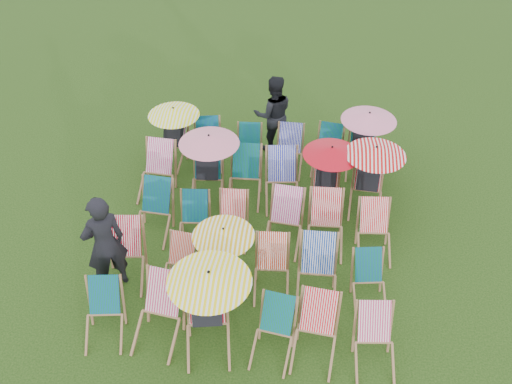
# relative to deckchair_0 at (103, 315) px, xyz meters

# --- Properties ---
(ground) EXTENTS (100.00, 100.00, 0.00)m
(ground) POSITION_rel_deckchair_0_xyz_m (2.09, 2.23, -0.45)
(ground) COLOR black
(ground) RESTS_ON ground
(deckchair_0) EXTENTS (0.70, 0.89, 0.90)m
(deckchair_0) POSITION_rel_deckchair_0_xyz_m (0.00, 0.00, 0.00)
(deckchair_0) COLOR #8B6241
(deckchair_0) RESTS_ON ground
(deckchair_1) EXTENTS (0.82, 1.04, 1.03)m
(deckchair_1) POSITION_rel_deckchair_0_xyz_m (0.85, 0.05, 0.07)
(deckchair_1) COLOR #8B6241
(deckchair_1) RESTS_ON ground
(deckchair_2) EXTENTS (1.23, 1.33, 1.46)m
(deckchair_2) POSITION_rel_deckchair_0_xyz_m (1.62, 0.02, 0.32)
(deckchair_2) COLOR #8B6241
(deckchair_2) RESTS_ON ground
(deckchair_3) EXTENTS (0.72, 0.91, 0.89)m
(deckchair_3) POSITION_rel_deckchair_0_xyz_m (2.60, -0.06, -0.00)
(deckchair_3) COLOR #8B6241
(deckchair_3) RESTS_ON ground
(deckchair_4) EXTENTS (0.74, 0.96, 0.97)m
(deckchair_4) POSITION_rel_deckchair_0_xyz_m (3.22, -0.02, 0.04)
(deckchair_4) COLOR #8B6241
(deckchair_4) RESTS_ON ground
(deckchair_5) EXTENTS (0.68, 0.90, 0.92)m
(deckchair_5) POSITION_rel_deckchair_0_xyz_m (4.08, -0.08, 0.01)
(deckchair_5) COLOR #8B6241
(deckchair_5) RESTS_ON ground
(deckchair_6) EXTENTS (0.76, 1.00, 1.01)m
(deckchair_6) POSITION_rel_deckchair_0_xyz_m (-0.01, 1.18, 0.06)
(deckchair_6) COLOR #8B6241
(deckchair_6) RESTS_ON ground
(deckchair_7) EXTENTS (0.64, 0.82, 0.82)m
(deckchair_7) POSITION_rel_deckchair_0_xyz_m (0.91, 1.16, -0.04)
(deckchair_7) COLOR #8B6241
(deckchair_7) RESTS_ON ground
(deckchair_8) EXTENTS (1.01, 1.10, 1.20)m
(deckchair_8) POSITION_rel_deckchair_0_xyz_m (1.65, 1.19, 0.19)
(deckchair_8) COLOR #8B6241
(deckchair_8) RESTS_ON ground
(deckchair_9) EXTENTS (0.65, 0.88, 0.92)m
(deckchair_9) POSITION_rel_deckchair_0_xyz_m (2.47, 1.18, 0.01)
(deckchair_9) COLOR #8B6241
(deckchair_9) RESTS_ON ground
(deckchair_10) EXTENTS (0.68, 0.95, 1.02)m
(deckchair_10) POSITION_rel_deckchair_0_xyz_m (3.21, 1.12, 0.06)
(deckchair_10) COLOR #8B6241
(deckchair_10) RESTS_ON ground
(deckchair_11) EXTENTS (0.66, 0.84, 0.84)m
(deckchair_11) POSITION_rel_deckchair_0_xyz_m (4.06, 1.11, -0.03)
(deckchair_11) COLOR #8B6241
(deckchair_11) RESTS_ON ground
(deckchair_12) EXTENTS (0.72, 0.95, 0.98)m
(deckchair_12) POSITION_rel_deckchair_0_xyz_m (0.20, 2.33, 0.04)
(deckchair_12) COLOR #8B6241
(deckchair_12) RESTS_ON ground
(deckchair_13) EXTENTS (0.64, 0.85, 0.88)m
(deckchair_13) POSITION_rel_deckchair_0_xyz_m (0.98, 2.19, -0.01)
(deckchair_13) COLOR #8B6241
(deckchair_13) RESTS_ON ground
(deckchair_14) EXTENTS (0.59, 0.82, 0.87)m
(deckchair_14) POSITION_rel_deckchair_0_xyz_m (1.66, 2.29, -0.01)
(deckchair_14) COLOR #8B6241
(deckchair_14) RESTS_ON ground
(deckchair_15) EXTENTS (0.74, 0.97, 0.99)m
(deckchair_15) POSITION_rel_deckchair_0_xyz_m (2.59, 2.30, 0.04)
(deckchair_15) COLOR #8B6241
(deckchair_15) RESTS_ON ground
(deckchair_16) EXTENTS (0.69, 0.94, 1.00)m
(deckchair_16) POSITION_rel_deckchair_0_xyz_m (3.33, 2.30, 0.05)
(deckchair_16) COLOR #8B6241
(deckchair_16) RESTS_ON ground
(deckchair_17) EXTENTS (0.68, 0.90, 0.93)m
(deckchair_17) POSITION_rel_deckchair_0_xyz_m (4.19, 2.25, 0.02)
(deckchair_17) COLOR #8B6241
(deckchair_17) RESTS_ON ground
(deckchair_18) EXTENTS (0.74, 0.98, 1.01)m
(deckchair_18) POSITION_rel_deckchair_0_xyz_m (-0.02, 3.46, 0.06)
(deckchair_18) COLOR #8B6241
(deckchair_18) RESTS_ON ground
(deckchair_19) EXTENTS (1.16, 1.22, 1.38)m
(deckchair_19) POSITION_rel_deckchair_0_xyz_m (1.02, 3.47, 0.28)
(deckchair_19) COLOR #8B6241
(deckchair_19) RESTS_ON ground
(deckchair_20) EXTENTS (0.68, 0.94, 1.00)m
(deckchair_20) POSITION_rel_deckchair_0_xyz_m (1.74, 3.49, 0.05)
(deckchair_20) COLOR #8B6241
(deckchair_20) RESTS_ON ground
(deckchair_21) EXTENTS (0.78, 1.01, 1.03)m
(deckchair_21) POSITION_rel_deckchair_0_xyz_m (2.47, 3.45, 0.07)
(deckchair_21) COLOR #8B6241
(deckchair_21) RESTS_ON ground
(deckchair_22) EXTENTS (1.08, 1.12, 1.29)m
(deckchair_22) POSITION_rel_deckchair_0_xyz_m (3.33, 3.48, 0.23)
(deckchair_22) COLOR #8B6241
(deckchair_22) RESTS_ON ground
(deckchair_23) EXTENTS (1.14, 1.20, 1.35)m
(deckchair_23) POSITION_rel_deckchair_0_xyz_m (4.12, 3.47, 0.27)
(deckchair_23) COLOR #8B6241
(deckchair_23) RESTS_ON ground
(deckchair_24) EXTENTS (1.07, 1.14, 1.27)m
(deckchair_24) POSITION_rel_deckchair_0_xyz_m (0.07, 4.55, 0.22)
(deckchair_24) COLOR #8B6241
(deckchair_24) RESTS_ON ground
(deckchair_25) EXTENTS (0.74, 0.94, 0.92)m
(deckchair_25) POSITION_rel_deckchair_0_xyz_m (0.82, 4.56, 0.01)
(deckchair_25) COLOR #8B6241
(deckchair_25) RESTS_ON ground
(deckchair_26) EXTENTS (0.60, 0.81, 0.85)m
(deckchair_26) POSITION_rel_deckchair_0_xyz_m (1.69, 4.54, -0.02)
(deckchair_26) COLOR #8B6241
(deckchair_26) RESTS_ON ground
(deckchair_27) EXTENTS (0.63, 0.86, 0.90)m
(deckchair_27) POSITION_rel_deckchair_0_xyz_m (2.54, 4.52, 0.00)
(deckchair_27) COLOR #8B6241
(deckchair_27) RESTS_ON ground
(deckchair_28) EXTENTS (0.71, 0.90, 0.89)m
(deckchair_28) POSITION_rel_deckchair_0_xyz_m (3.35, 4.62, -0.00)
(deckchair_28) COLOR #8B6241
(deckchair_28) RESTS_ON ground
(deckchair_29) EXTENTS (1.12, 1.17, 1.33)m
(deckchair_29) POSITION_rel_deckchair_0_xyz_m (4.06, 4.67, 0.26)
(deckchair_29) COLOR #8B6241
(deckchair_29) RESTS_ON ground
(person_left) EXTENTS (0.82, 0.78, 1.90)m
(person_left) POSITION_rel_deckchair_0_xyz_m (-0.21, 1.00, 0.50)
(person_left) COLOR black
(person_left) RESTS_ON ground
(person_rear) EXTENTS (0.99, 0.85, 1.77)m
(person_rear) POSITION_rel_deckchair_0_xyz_m (2.15, 5.23, 0.43)
(person_rear) COLOR black
(person_rear) RESTS_ON ground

